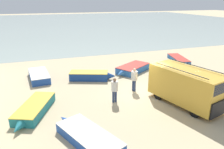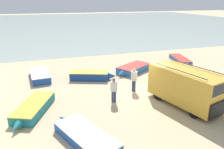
{
  "view_description": "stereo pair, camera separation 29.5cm",
  "coord_description": "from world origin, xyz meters",
  "px_view_note": "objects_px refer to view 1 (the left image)",
  "views": [
    {
      "loc": [
        -7.02,
        -13.25,
        6.59
      ],
      "look_at": [
        -1.79,
        1.97,
        1.0
      ],
      "focal_mm": 35.0,
      "sensor_mm": 36.0,
      "label": 1
    },
    {
      "loc": [
        -6.74,
        -13.34,
        6.59
      ],
      "look_at": [
        -1.79,
        1.97,
        1.0
      ],
      "focal_mm": 35.0,
      "sensor_mm": 36.0,
      "label": 2
    }
  ],
  "objects_px": {
    "fishing_rowboat_0": "(91,76)",
    "fishing_rowboat_4": "(39,75)",
    "fishing_rowboat_1": "(179,60)",
    "fishing_rowboat_5": "(87,136)",
    "fisherman_1": "(134,77)",
    "parked_van": "(186,86)",
    "fisherman_2": "(115,88)",
    "fishing_rowboat_3": "(132,69)",
    "fishing_rowboat_2": "(34,109)"
  },
  "relations": [
    {
      "from": "fishing_rowboat_1",
      "to": "fisherman_1",
      "type": "relative_size",
      "value": 2.58
    },
    {
      "from": "fishing_rowboat_1",
      "to": "fishing_rowboat_4",
      "type": "bearing_deg",
      "value": -74.34
    },
    {
      "from": "fishing_rowboat_0",
      "to": "fishing_rowboat_5",
      "type": "bearing_deg",
      "value": -84.28
    },
    {
      "from": "fisherman_1",
      "to": "fisherman_2",
      "type": "bearing_deg",
      "value": 16.64
    },
    {
      "from": "parked_van",
      "to": "fishing_rowboat_0",
      "type": "xyz_separation_m",
      "value": [
        -4.72,
        6.56,
        -0.96
      ]
    },
    {
      "from": "fishing_rowboat_2",
      "to": "fishing_rowboat_3",
      "type": "xyz_separation_m",
      "value": [
        8.91,
        5.43,
        0.02
      ]
    },
    {
      "from": "parked_van",
      "to": "fisherman_2",
      "type": "relative_size",
      "value": 3.07
    },
    {
      "from": "fishing_rowboat_3",
      "to": "fisherman_2",
      "type": "relative_size",
      "value": 2.41
    },
    {
      "from": "fishing_rowboat_3",
      "to": "parked_van",
      "type": "bearing_deg",
      "value": 61.82
    },
    {
      "from": "parked_van",
      "to": "fishing_rowboat_0",
      "type": "relative_size",
      "value": 1.31
    },
    {
      "from": "fishing_rowboat_1",
      "to": "fisherman_2",
      "type": "bearing_deg",
      "value": -41.62
    },
    {
      "from": "parked_van",
      "to": "fisherman_2",
      "type": "bearing_deg",
      "value": -127.93
    },
    {
      "from": "fisherman_1",
      "to": "fishing_rowboat_5",
      "type": "bearing_deg",
      "value": 29.62
    },
    {
      "from": "parked_van",
      "to": "fisherman_1",
      "type": "height_order",
      "value": "parked_van"
    },
    {
      "from": "parked_van",
      "to": "fishing_rowboat_5",
      "type": "height_order",
      "value": "parked_van"
    },
    {
      "from": "fishing_rowboat_4",
      "to": "fishing_rowboat_0",
      "type": "bearing_deg",
      "value": -116.41
    },
    {
      "from": "fishing_rowboat_1",
      "to": "fishing_rowboat_4",
      "type": "distance_m",
      "value": 14.75
    },
    {
      "from": "fisherman_1",
      "to": "fishing_rowboat_1",
      "type": "bearing_deg",
      "value": -161.17
    },
    {
      "from": "fishing_rowboat_0",
      "to": "fishing_rowboat_5",
      "type": "distance_m",
      "value": 8.68
    },
    {
      "from": "fishing_rowboat_5",
      "to": "fishing_rowboat_4",
      "type": "bearing_deg",
      "value": -11.83
    },
    {
      "from": "fishing_rowboat_4",
      "to": "fishing_rowboat_3",
      "type": "bearing_deg",
      "value": -101.17
    },
    {
      "from": "fishing_rowboat_1",
      "to": "fishing_rowboat_0",
      "type": "bearing_deg",
      "value": -64.58
    },
    {
      "from": "fishing_rowboat_2",
      "to": "fishing_rowboat_5",
      "type": "relative_size",
      "value": 0.96
    },
    {
      "from": "fishing_rowboat_4",
      "to": "fisherman_2",
      "type": "height_order",
      "value": "fisherman_2"
    },
    {
      "from": "parked_van",
      "to": "fishing_rowboat_2",
      "type": "relative_size",
      "value": 1.19
    },
    {
      "from": "fishing_rowboat_1",
      "to": "fishing_rowboat_5",
      "type": "xyz_separation_m",
      "value": [
        -12.73,
        -10.63,
        0.01
      ]
    },
    {
      "from": "fishing_rowboat_5",
      "to": "fisherman_1",
      "type": "distance_m",
      "value": 6.87
    },
    {
      "from": "fishing_rowboat_3",
      "to": "fisherman_2",
      "type": "distance_m",
      "value": 6.75
    },
    {
      "from": "parked_van",
      "to": "fishing_rowboat_2",
      "type": "bearing_deg",
      "value": -116.76
    },
    {
      "from": "parked_van",
      "to": "fishing_rowboat_1",
      "type": "relative_size",
      "value": 1.14
    },
    {
      "from": "fishing_rowboat_1",
      "to": "fisherman_2",
      "type": "relative_size",
      "value": 2.69
    },
    {
      "from": "fishing_rowboat_0",
      "to": "fishing_rowboat_5",
      "type": "height_order",
      "value": "fishing_rowboat_0"
    },
    {
      "from": "fishing_rowboat_3",
      "to": "fishing_rowboat_5",
      "type": "xyz_separation_m",
      "value": [
        -6.47,
        -9.15,
        -0.05
      ]
    },
    {
      "from": "parked_van",
      "to": "fishing_rowboat_4",
      "type": "distance_m",
      "value": 12.2
    },
    {
      "from": "fisherman_2",
      "to": "fishing_rowboat_2",
      "type": "bearing_deg",
      "value": 87.66
    },
    {
      "from": "fishing_rowboat_2",
      "to": "fisherman_1",
      "type": "height_order",
      "value": "fisherman_1"
    },
    {
      "from": "fishing_rowboat_0",
      "to": "fishing_rowboat_3",
      "type": "relative_size",
      "value": 0.97
    },
    {
      "from": "fishing_rowboat_0",
      "to": "fisherman_1",
      "type": "relative_size",
      "value": 2.24
    },
    {
      "from": "fishing_rowboat_3",
      "to": "fishing_rowboat_1",
      "type": "bearing_deg",
      "value": 161.26
    },
    {
      "from": "fishing_rowboat_5",
      "to": "fisherman_2",
      "type": "distance_m",
      "value": 4.56
    },
    {
      "from": "fishing_rowboat_1",
      "to": "fishing_rowboat_4",
      "type": "xyz_separation_m",
      "value": [
        -14.74,
        -0.59,
        0.05
      ]
    },
    {
      "from": "fisherman_2",
      "to": "fishing_rowboat_3",
      "type": "bearing_deg",
      "value": -35.21
    },
    {
      "from": "fisherman_2",
      "to": "fishing_rowboat_5",
      "type": "bearing_deg",
      "value": 142.17
    },
    {
      "from": "fishing_rowboat_3",
      "to": "fisherman_2",
      "type": "height_order",
      "value": "fisherman_2"
    },
    {
      "from": "parked_van",
      "to": "fishing_rowboat_3",
      "type": "height_order",
      "value": "parked_van"
    },
    {
      "from": "fishing_rowboat_0",
      "to": "fishing_rowboat_4",
      "type": "height_order",
      "value": "fishing_rowboat_0"
    },
    {
      "from": "parked_van",
      "to": "fisherman_2",
      "type": "xyz_separation_m",
      "value": [
        -4.27,
        1.77,
        -0.28
      ]
    },
    {
      "from": "fishing_rowboat_0",
      "to": "fisherman_2",
      "type": "relative_size",
      "value": 2.34
    },
    {
      "from": "parked_van",
      "to": "fishing_rowboat_3",
      "type": "relative_size",
      "value": 1.27
    },
    {
      "from": "fishing_rowboat_0",
      "to": "fisherman_2",
      "type": "xyz_separation_m",
      "value": [
        0.46,
        -4.79,
        0.68
      ]
    }
  ]
}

